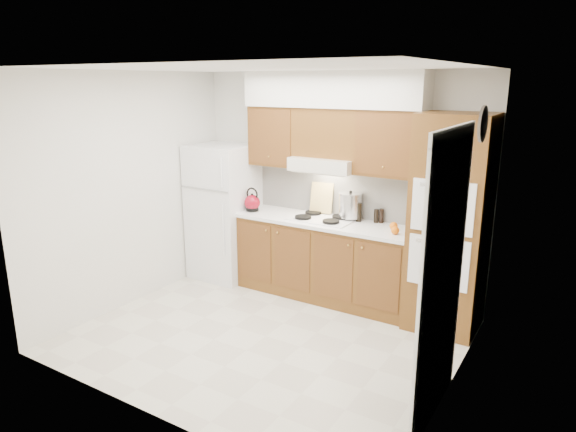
# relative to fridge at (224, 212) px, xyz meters

# --- Properties ---
(floor) EXTENTS (3.60, 3.60, 0.00)m
(floor) POSITION_rel_fridge_xyz_m (1.41, -1.14, -0.86)
(floor) COLOR beige
(floor) RESTS_ON ground
(ceiling) EXTENTS (3.60, 3.60, 0.00)m
(ceiling) POSITION_rel_fridge_xyz_m (1.41, -1.14, 1.74)
(ceiling) COLOR white
(ceiling) RESTS_ON wall_back
(wall_back) EXTENTS (3.60, 0.02, 2.60)m
(wall_back) POSITION_rel_fridge_xyz_m (1.41, 0.36, 0.44)
(wall_back) COLOR white
(wall_back) RESTS_ON floor
(wall_left) EXTENTS (0.02, 3.00, 2.60)m
(wall_left) POSITION_rel_fridge_xyz_m (-0.40, -1.14, 0.44)
(wall_left) COLOR white
(wall_left) RESTS_ON floor
(wall_right) EXTENTS (0.02, 3.00, 2.60)m
(wall_right) POSITION_rel_fridge_xyz_m (3.21, -1.14, 0.44)
(wall_right) COLOR white
(wall_right) RESTS_ON floor
(fridge) EXTENTS (0.75, 0.72, 1.72)m
(fridge) POSITION_rel_fridge_xyz_m (0.00, 0.00, 0.00)
(fridge) COLOR white
(fridge) RESTS_ON floor
(base_cabinets) EXTENTS (2.11, 0.60, 0.90)m
(base_cabinets) POSITION_rel_fridge_xyz_m (1.43, 0.06, -0.41)
(base_cabinets) COLOR brown
(base_cabinets) RESTS_ON floor
(countertop) EXTENTS (2.13, 0.62, 0.04)m
(countertop) POSITION_rel_fridge_xyz_m (1.43, 0.05, 0.06)
(countertop) COLOR white
(countertop) RESTS_ON base_cabinets
(backsplash) EXTENTS (2.11, 0.03, 0.56)m
(backsplash) POSITION_rel_fridge_xyz_m (1.43, 0.34, 0.36)
(backsplash) COLOR white
(backsplash) RESTS_ON countertop
(oven_cabinet) EXTENTS (0.70, 0.65, 2.20)m
(oven_cabinet) POSITION_rel_fridge_xyz_m (2.85, 0.03, 0.24)
(oven_cabinet) COLOR brown
(oven_cabinet) RESTS_ON floor
(upper_cab_left) EXTENTS (0.63, 0.33, 0.70)m
(upper_cab_left) POSITION_rel_fridge_xyz_m (0.69, 0.19, 0.99)
(upper_cab_left) COLOR brown
(upper_cab_left) RESTS_ON wall_back
(upper_cab_right) EXTENTS (0.73, 0.33, 0.70)m
(upper_cab_right) POSITION_rel_fridge_xyz_m (2.12, 0.19, 0.99)
(upper_cab_right) COLOR brown
(upper_cab_right) RESTS_ON wall_back
(range_hood) EXTENTS (0.75, 0.45, 0.15)m
(range_hood) POSITION_rel_fridge_xyz_m (1.38, 0.13, 0.71)
(range_hood) COLOR silver
(range_hood) RESTS_ON wall_back
(upper_cab_over_hood) EXTENTS (0.75, 0.33, 0.55)m
(upper_cab_over_hood) POSITION_rel_fridge_xyz_m (1.38, 0.19, 1.06)
(upper_cab_over_hood) COLOR brown
(upper_cab_over_hood) RESTS_ON range_hood
(soffit) EXTENTS (2.13, 0.36, 0.40)m
(soffit) POSITION_rel_fridge_xyz_m (1.43, 0.18, 1.54)
(soffit) COLOR silver
(soffit) RESTS_ON wall_back
(cooktop) EXTENTS (0.74, 0.50, 0.01)m
(cooktop) POSITION_rel_fridge_xyz_m (1.38, 0.07, 0.09)
(cooktop) COLOR white
(cooktop) RESTS_ON countertop
(doorway) EXTENTS (0.02, 0.90, 2.10)m
(doorway) POSITION_rel_fridge_xyz_m (3.19, -1.49, 0.19)
(doorway) COLOR black
(doorway) RESTS_ON floor
(wall_clock) EXTENTS (0.02, 0.30, 0.30)m
(wall_clock) POSITION_rel_fridge_xyz_m (3.19, -0.59, 1.29)
(wall_clock) COLOR #3F3833
(wall_clock) RESTS_ON wall_right
(kettle) EXTENTS (0.24, 0.24, 0.19)m
(kettle) POSITION_rel_fridge_xyz_m (0.47, -0.04, 0.19)
(kettle) COLOR maroon
(kettle) RESTS_ON countertop
(cutting_board) EXTENTS (0.28, 0.12, 0.36)m
(cutting_board) POSITION_rel_fridge_xyz_m (1.27, 0.28, 0.28)
(cutting_board) COLOR tan
(cutting_board) RESTS_ON countertop
(stock_pot) EXTENTS (0.33, 0.33, 0.27)m
(stock_pot) POSITION_rel_fridge_xyz_m (1.66, 0.23, 0.25)
(stock_pot) COLOR silver
(stock_pot) RESTS_ON cooktop
(condiment_a) EXTENTS (0.08, 0.08, 0.21)m
(condiment_a) POSITION_rel_fridge_xyz_m (1.78, 0.20, 0.19)
(condiment_a) COLOR black
(condiment_a) RESTS_ON countertop
(condiment_b) EXTENTS (0.06, 0.06, 0.16)m
(condiment_b) POSITION_rel_fridge_xyz_m (2.02, 0.28, 0.16)
(condiment_b) COLOR black
(condiment_b) RESTS_ON countertop
(condiment_c) EXTENTS (0.05, 0.05, 0.15)m
(condiment_c) POSITION_rel_fridge_xyz_m (1.97, 0.26, 0.16)
(condiment_c) COLOR black
(condiment_c) RESTS_ON countertop
(orange_near) EXTENTS (0.11, 0.11, 0.09)m
(orange_near) POSITION_rel_fridge_xyz_m (2.32, -0.07, 0.12)
(orange_near) COLOR #DB5B0B
(orange_near) RESTS_ON countertop
(orange_far) EXTENTS (0.10, 0.10, 0.09)m
(orange_far) POSITION_rel_fridge_xyz_m (2.25, 0.08, 0.12)
(orange_far) COLOR orange
(orange_far) RESTS_ON countertop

